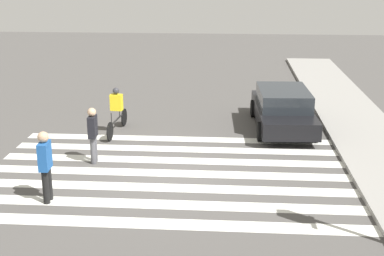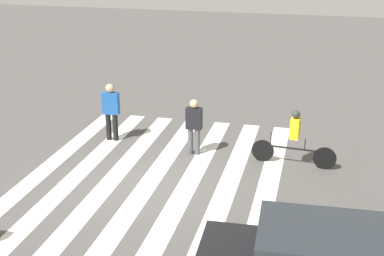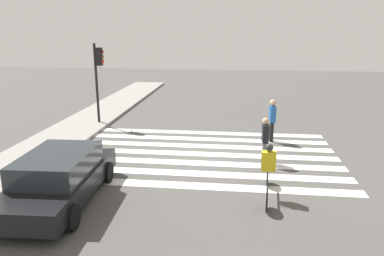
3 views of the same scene
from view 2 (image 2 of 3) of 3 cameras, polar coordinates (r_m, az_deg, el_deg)
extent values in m
plane|color=#4C4947|center=(13.71, -4.75, -6.06)|extent=(60.00, 60.00, 0.00)
cube|color=silver|center=(13.16, 7.81, -7.39)|extent=(0.51, 10.00, 0.01)
cube|color=silver|center=(13.27, 3.51, -6.97)|extent=(0.51, 10.00, 0.01)
cube|color=silver|center=(13.45, -0.69, -6.52)|extent=(0.51, 10.00, 0.01)
cube|color=silver|center=(13.71, -4.75, -6.05)|extent=(0.51, 10.00, 0.01)
cube|color=silver|center=(14.03, -8.64, -5.57)|extent=(0.51, 10.00, 0.01)
cube|color=silver|center=(14.41, -12.33, -5.09)|extent=(0.51, 10.00, 0.01)
cube|color=silver|center=(14.85, -15.80, -4.62)|extent=(0.51, 10.00, 0.01)
cylinder|color=black|center=(16.48, -8.17, 0.08)|extent=(0.16, 0.16, 0.85)
cylinder|color=black|center=(16.56, -8.89, 0.15)|extent=(0.16, 0.16, 0.85)
cube|color=#1E5199|center=(16.27, -8.67, 2.63)|extent=(0.51, 0.26, 0.67)
sphere|color=tan|center=(16.14, -8.76, 4.22)|extent=(0.27, 0.27, 0.27)
cylinder|color=#4C4C51|center=(15.31, 0.58, -1.46)|extent=(0.15, 0.15, 0.78)
cylinder|color=#4C4C51|center=(15.35, -0.16, -1.39)|extent=(0.15, 0.15, 0.78)
cube|color=black|center=(15.08, 0.21, 1.05)|extent=(0.46, 0.22, 0.62)
sphere|color=tan|center=(14.94, 0.22, 2.61)|extent=(0.24, 0.24, 0.24)
cylinder|color=black|center=(15.03, 7.55, -2.40)|extent=(0.63, 0.09, 0.62)
cylinder|color=black|center=(14.84, 13.96, -3.15)|extent=(0.63, 0.09, 0.62)
cube|color=black|center=(14.85, 10.78, -2.17)|extent=(1.43, 0.15, 0.04)
cylinder|color=black|center=(14.76, 11.96, -1.73)|extent=(0.03, 0.03, 0.32)
cylinder|color=black|center=(14.85, 8.42, -1.18)|extent=(0.03, 0.03, 0.40)
cube|color=yellow|center=(14.63, 10.93, -0.02)|extent=(0.27, 0.42, 0.55)
sphere|color=#333338|center=(14.50, 11.04, 1.44)|extent=(0.22, 0.22, 0.22)
cube|color=#23282D|center=(9.51, 14.82, -12.07)|extent=(2.61, 1.78, 0.59)
cylinder|color=black|center=(10.67, 6.34, -12.55)|extent=(0.65, 0.23, 0.64)
camera|label=1|loc=(20.26, -48.44, 12.46)|focal=50.00mm
camera|label=3|loc=(15.97, 50.48, 7.84)|focal=35.00mm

